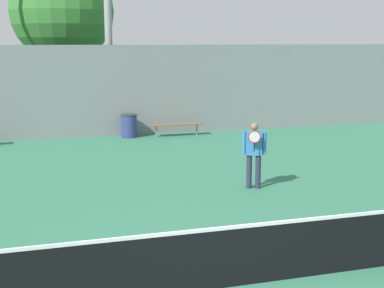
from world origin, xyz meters
name	(u,v)px	position (x,y,z in m)	size (l,w,h in m)	color
ground_plane	(227,287)	(0.00, 0.00, 0.00)	(100.00, 100.00, 0.00)	#337556
tennis_net	(228,256)	(0.00, 0.00, 0.50)	(10.78, 0.09, 0.98)	#99999E
tennis_player	(254,151)	(2.56, 5.07, 0.96)	(0.57, 0.50, 1.69)	#282D47
bench_courtside_near	(177,125)	(2.63, 13.00, 0.44)	(2.06, 0.40, 0.48)	brown
trash_bin	(129,126)	(0.77, 13.23, 0.46)	(0.64, 0.64, 0.91)	navy
back_fence	(107,91)	(0.00, 13.72, 1.78)	(26.33, 0.06, 3.55)	gray
tree_green_tall	(62,12)	(-1.35, 17.45, 4.95)	(4.49, 4.49, 7.21)	brown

